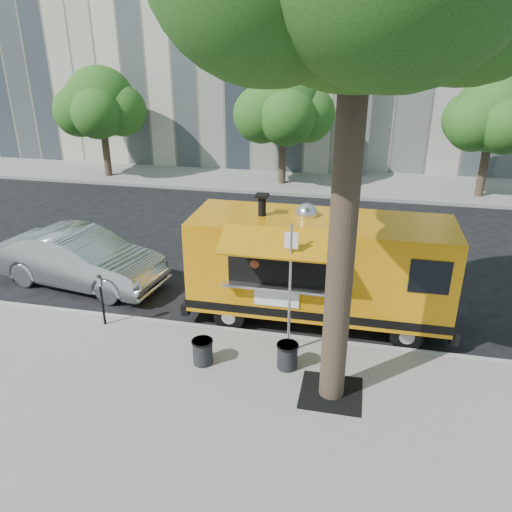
{
  "coord_description": "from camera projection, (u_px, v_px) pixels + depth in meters",
  "views": [
    {
      "loc": [
        2.85,
        -10.86,
        6.48
      ],
      "look_at": [
        0.48,
        0.0,
        1.71
      ],
      "focal_mm": 35.0,
      "sensor_mm": 36.0,
      "label": 1
    }
  ],
  "objects": [
    {
      "name": "trash_bin_left",
      "position": [
        203.0,
        351.0,
        10.59
      ],
      "size": [
        0.46,
        0.46,
        0.55
      ],
      "color": "black",
      "rests_on": "sidewalk"
    },
    {
      "name": "far_sidewalk",
      "position": [
        304.0,
        181.0,
        24.96
      ],
      "size": [
        60.0,
        5.0,
        0.15
      ],
      "primitive_type": "cube",
      "color": "gray",
      "rests_on": "ground"
    },
    {
      "name": "curb",
      "position": [
        228.0,
        331.0,
        12.0
      ],
      "size": [
        60.0,
        0.14,
        0.16
      ],
      "primitive_type": "cube",
      "color": "#999993",
      "rests_on": "ground"
    },
    {
      "name": "far_tree_b",
      "position": [
        283.0,
        105.0,
        22.95
      ],
      "size": [
        3.6,
        3.6,
        5.5
      ],
      "color": "#33261C",
      "rests_on": "far_sidewalk"
    },
    {
      "name": "far_tree_c",
      "position": [
        493.0,
        114.0,
        20.96
      ],
      "size": [
        3.24,
        3.24,
        5.21
      ],
      "color": "#33261C",
      "rests_on": "far_sidewalk"
    },
    {
      "name": "tree_well",
      "position": [
        331.0,
        393.0,
        9.78
      ],
      "size": [
        1.2,
        1.2,
        0.02
      ],
      "primitive_type": "cube",
      "color": "black",
      "rests_on": "sidewalk"
    },
    {
      "name": "far_tree_a",
      "position": [
        100.0,
        102.0,
        24.38
      ],
      "size": [
        3.42,
        3.42,
        5.36
      ],
      "color": "#33261C",
      "rests_on": "far_sidewalk"
    },
    {
      "name": "parking_meter",
      "position": [
        101.0,
        294.0,
        11.85
      ],
      "size": [
        0.11,
        0.11,
        1.33
      ],
      "color": "black",
      "rests_on": "sidewalk"
    },
    {
      "name": "sidewalk",
      "position": [
        185.0,
        418.0,
        9.24
      ],
      "size": [
        60.0,
        6.0,
        0.15
      ],
      "primitive_type": "cube",
      "color": "gray",
      "rests_on": "ground"
    },
    {
      "name": "sedan",
      "position": [
        81.0,
        259.0,
        14.21
      ],
      "size": [
        5.09,
        2.42,
        1.61
      ],
      "primitive_type": "imported",
      "rotation": [
        0.0,
        0.0,
        1.42
      ],
      "color": "#AAADB1",
      "rests_on": "ground"
    },
    {
      "name": "sign_post",
      "position": [
        290.0,
        283.0,
        10.44
      ],
      "size": [
        0.28,
        0.06,
        3.0
      ],
      "color": "silver",
      "rests_on": "sidewalk"
    },
    {
      "name": "ground",
      "position": [
        238.0,
        315.0,
        12.87
      ],
      "size": [
        120.0,
        120.0,
        0.0
      ],
      "primitive_type": "plane",
      "color": "black",
      "rests_on": "ground"
    },
    {
      "name": "food_truck",
      "position": [
        318.0,
        266.0,
        12.04
      ],
      "size": [
        6.49,
        3.0,
        3.19
      ],
      "rotation": [
        0.0,
        0.0,
        0.0
      ],
      "color": "orange",
      "rests_on": "ground"
    },
    {
      "name": "trash_bin_right",
      "position": [
        287.0,
        355.0,
        10.45
      ],
      "size": [
        0.47,
        0.47,
        0.56
      ],
      "color": "black",
      "rests_on": "sidewalk"
    }
  ]
}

